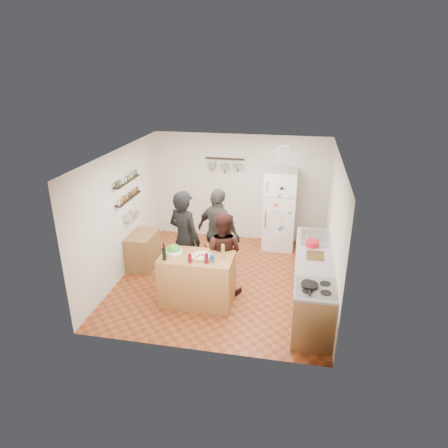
% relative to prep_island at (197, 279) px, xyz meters
% --- Properties ---
extents(room_shell, '(4.20, 4.20, 4.20)m').
position_rel_prep_island_xyz_m(room_shell, '(0.29, 1.23, 0.79)').
color(room_shell, brown).
rests_on(room_shell, ground).
extents(prep_island, '(1.25, 0.72, 0.91)m').
position_rel_prep_island_xyz_m(prep_island, '(0.00, 0.00, 0.00)').
color(prep_island, '#A4673C').
rests_on(prep_island, floor).
extents(pizza_board, '(0.42, 0.34, 0.02)m').
position_rel_prep_island_xyz_m(pizza_board, '(0.08, -0.02, 0.47)').
color(pizza_board, brown).
rests_on(pizza_board, prep_island).
extents(pizza, '(0.34, 0.34, 0.02)m').
position_rel_prep_island_xyz_m(pizza, '(0.08, -0.02, 0.48)').
color(pizza, beige).
rests_on(pizza, pizza_board).
extents(salad_bowl, '(0.30, 0.30, 0.06)m').
position_rel_prep_island_xyz_m(salad_bowl, '(-0.42, 0.05, 0.48)').
color(salad_bowl, white).
rests_on(salad_bowl, prep_island).
extents(wine_bottle, '(0.07, 0.07, 0.21)m').
position_rel_prep_island_xyz_m(wine_bottle, '(-0.50, -0.22, 0.56)').
color(wine_bottle, black).
rests_on(wine_bottle, prep_island).
extents(wine_glass_near, '(0.06, 0.06, 0.15)m').
position_rel_prep_island_xyz_m(wine_glass_near, '(-0.05, -0.24, 0.53)').
color(wine_glass_near, '#5B0717').
rests_on(wine_glass_near, prep_island).
extents(wine_glass_far, '(0.07, 0.07, 0.17)m').
position_rel_prep_island_xyz_m(wine_glass_far, '(0.22, -0.20, 0.54)').
color(wine_glass_far, '#560721').
rests_on(wine_glass_far, prep_island).
extents(pepper_mill, '(0.06, 0.06, 0.20)m').
position_rel_prep_island_xyz_m(pepper_mill, '(0.45, 0.05, 0.55)').
color(pepper_mill, olive).
rests_on(pepper_mill, prep_island).
extents(salt_canister, '(0.08, 0.08, 0.12)m').
position_rel_prep_island_xyz_m(salt_canister, '(0.30, -0.12, 0.52)').
color(salt_canister, '#1B4096').
rests_on(salt_canister, prep_island).
extents(person_left, '(0.82, 0.71, 1.90)m').
position_rel_prep_island_xyz_m(person_left, '(-0.37, 0.55, 0.49)').
color(person_left, black).
rests_on(person_left, floor).
extents(person_center, '(0.83, 0.69, 1.55)m').
position_rel_prep_island_xyz_m(person_center, '(0.36, 0.48, 0.32)').
color(person_center, black).
rests_on(person_center, floor).
extents(person_back, '(1.13, 0.91, 1.79)m').
position_rel_prep_island_xyz_m(person_back, '(0.16, 1.07, 0.44)').
color(person_back, '#312E2C').
rests_on(person_back, floor).
extents(counter_run, '(0.63, 2.63, 0.90)m').
position_rel_prep_island_xyz_m(counter_run, '(1.99, 0.29, -0.01)').
color(counter_run, '#9E7042').
rests_on(counter_run, floor).
extents(stove_top, '(0.60, 0.62, 0.02)m').
position_rel_prep_island_xyz_m(stove_top, '(1.99, -0.66, 0.46)').
color(stove_top, white).
rests_on(stove_top, counter_run).
extents(skillet, '(0.25, 0.25, 0.05)m').
position_rel_prep_island_xyz_m(skillet, '(1.89, -0.65, 0.49)').
color(skillet, black).
rests_on(skillet, stove_top).
extents(sink, '(0.50, 0.80, 0.03)m').
position_rel_prep_island_xyz_m(sink, '(1.99, 1.14, 0.46)').
color(sink, silver).
rests_on(sink, counter_run).
extents(cutting_board, '(0.30, 0.40, 0.02)m').
position_rel_prep_island_xyz_m(cutting_board, '(1.99, 0.39, 0.46)').
color(cutting_board, olive).
rests_on(cutting_board, counter_run).
extents(red_bowl, '(0.24, 0.24, 0.10)m').
position_rel_prep_island_xyz_m(red_bowl, '(1.94, 0.77, 0.52)').
color(red_bowl, '#AF1425').
rests_on(red_bowl, counter_run).
extents(fridge, '(0.70, 0.68, 1.80)m').
position_rel_prep_island_xyz_m(fridge, '(1.24, 2.59, 0.45)').
color(fridge, white).
rests_on(fridge, floor).
extents(wall_clock, '(0.30, 0.03, 0.30)m').
position_rel_prep_island_xyz_m(wall_clock, '(1.24, 2.92, 1.69)').
color(wall_clock, silver).
rests_on(wall_clock, back_wall).
extents(spice_shelf_lower, '(0.12, 1.00, 0.02)m').
position_rel_prep_island_xyz_m(spice_shelf_lower, '(-1.64, 1.04, 1.04)').
color(spice_shelf_lower, black).
rests_on(spice_shelf_lower, left_wall).
extents(spice_shelf_upper, '(0.12, 1.00, 0.02)m').
position_rel_prep_island_xyz_m(spice_shelf_upper, '(-1.64, 1.04, 1.40)').
color(spice_shelf_upper, black).
rests_on(spice_shelf_upper, left_wall).
extents(produce_basket, '(0.18, 0.35, 0.14)m').
position_rel_prep_island_xyz_m(produce_basket, '(-1.61, 1.04, 0.69)').
color(produce_basket, silver).
rests_on(produce_basket, left_wall).
extents(side_table, '(0.50, 0.80, 0.73)m').
position_rel_prep_island_xyz_m(side_table, '(-1.45, 1.10, -0.09)').
color(side_table, olive).
rests_on(side_table, floor).
extents(pot_rack, '(0.90, 0.04, 0.04)m').
position_rel_prep_island_xyz_m(pot_rack, '(-0.06, 2.84, 1.49)').
color(pot_rack, black).
rests_on(pot_rack, back_wall).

